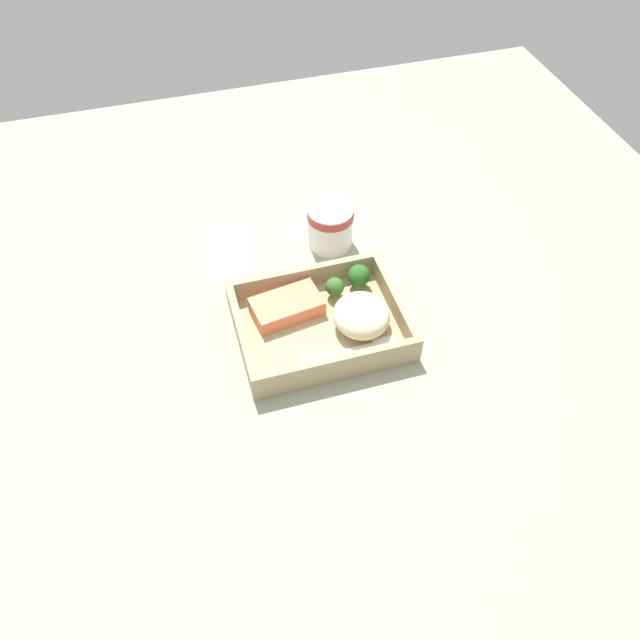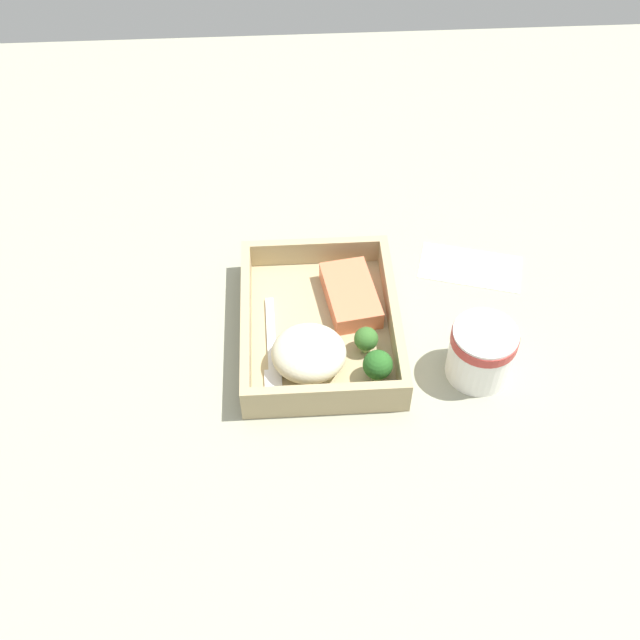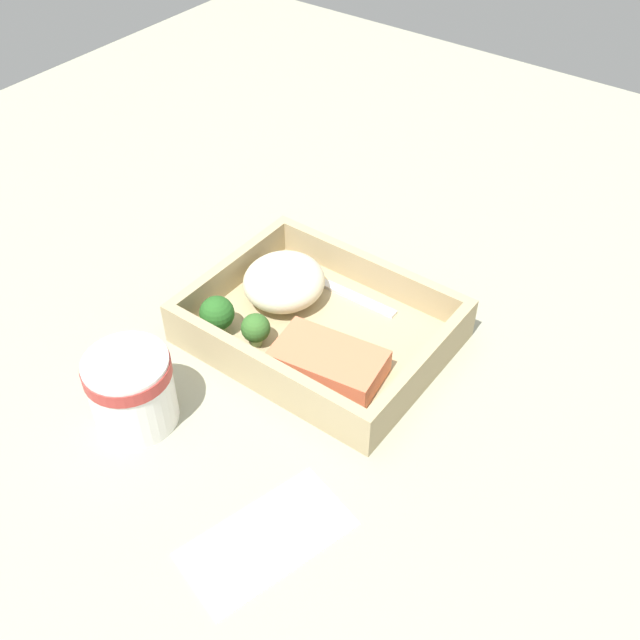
{
  "view_description": "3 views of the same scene",
  "coord_description": "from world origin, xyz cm",
  "views": [
    {
      "loc": [
        -18.28,
        -62.67,
        78.39
      ],
      "look_at": [
        0.0,
        0.0,
        2.7
      ],
      "focal_mm": 35.0,
      "sensor_mm": 36.0,
      "label": 1
    },
    {
      "loc": [
        64.79,
        -3.86,
        78.03
      ],
      "look_at": [
        0.0,
        0.0,
        2.7
      ],
      "focal_mm": 42.0,
      "sensor_mm": 36.0,
      "label": 2
    },
    {
      "loc": [
        -35.35,
        47.83,
        57.42
      ],
      "look_at": [
        0.0,
        0.0,
        2.7
      ],
      "focal_mm": 42.0,
      "sensor_mm": 36.0,
      "label": 3
    }
  ],
  "objects": [
    {
      "name": "ground_plane",
      "position": [
        0.0,
        0.0,
        -1.0
      ],
      "size": [
        160.0,
        160.0,
        2.0
      ],
      "primitive_type": "cube",
      "color": "gray"
    },
    {
      "name": "receipt_slip",
      "position": [
        -11.16,
        22.77,
        0.12
      ],
      "size": [
        11.29,
        16.17,
        0.24
      ],
      "primitive_type": "cube",
      "rotation": [
        0.0,
        0.0,
        -0.28
      ],
      "color": "white",
      "rests_on": "ground_plane"
    },
    {
      "name": "fork",
      "position": [
        3.62,
        -6.54,
        1.42
      ],
      "size": [
        15.83,
        2.27,
        0.44
      ],
      "color": "silver",
      "rests_on": "takeout_tray"
    },
    {
      "name": "salmon_fillet",
      "position": [
        -4.37,
        4.46,
        2.58
      ],
      "size": [
        12.13,
        8.06,
        2.77
      ],
      "primitive_type": "cube",
      "rotation": [
        0.0,
        0.0,
        0.15
      ],
      "color": "#E6734D",
      "rests_on": "takeout_tray"
    },
    {
      "name": "takeout_tray",
      "position": [
        0.0,
        0.0,
        0.6
      ],
      "size": [
        26.7,
        20.8,
        1.2
      ],
      "primitive_type": "cube",
      "color": "tan",
      "rests_on": "ground_plane"
    },
    {
      "name": "broccoli_floret_1",
      "position": [
        8.77,
        6.69,
        3.75
      ],
      "size": [
        3.8,
        3.8,
        4.55
      ],
      "color": "#86AB61",
      "rests_on": "takeout_tray"
    },
    {
      "name": "mashed_potatoes",
      "position": [
        6.35,
        -1.8,
        3.77
      ],
      "size": [
        9.08,
        9.53,
        5.14
      ],
      "primitive_type": "ellipsoid",
      "color": "beige",
      "rests_on": "takeout_tray"
    },
    {
      "name": "broccoli_floret_2",
      "position": [
        4.22,
        5.71,
        3.39
      ],
      "size": [
        3.15,
        3.15,
        3.86
      ],
      "color": "#81A364",
      "rests_on": "takeout_tray"
    },
    {
      "name": "tray_rim",
      "position": [
        0.0,
        0.0,
        3.14
      ],
      "size": [
        26.7,
        20.8,
        3.88
      ],
      "color": "tan",
      "rests_on": "takeout_tray"
    },
    {
      "name": "paper_cup",
      "position": [
        7.74,
        19.87,
        4.47
      ],
      "size": [
        8.37,
        8.37,
        8.02
      ],
      "color": "white",
      "rests_on": "ground_plane"
    }
  ]
}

